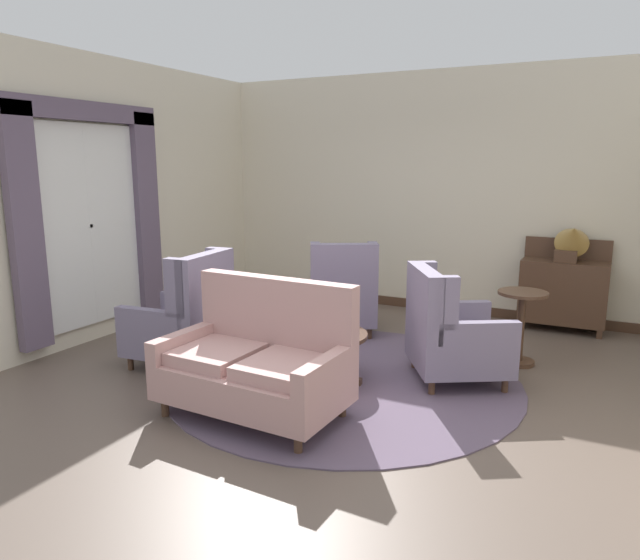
# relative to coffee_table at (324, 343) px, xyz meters

# --- Properties ---
(ground) EXTENTS (8.92, 8.92, 0.00)m
(ground) POSITION_rel_coffee_table_xyz_m (0.16, -0.21, -0.36)
(ground) COLOR brown
(wall_back) EXTENTS (6.20, 0.08, 3.07)m
(wall_back) POSITION_rel_coffee_table_xyz_m (0.16, 2.98, 1.18)
(wall_back) COLOR beige
(wall_back) RESTS_ON ground
(wall_left) EXTENTS (0.08, 4.46, 3.07)m
(wall_left) POSITION_rel_coffee_table_xyz_m (-2.86, 0.75, 1.18)
(wall_left) COLOR beige
(wall_left) RESTS_ON ground
(baseboard_back) EXTENTS (6.04, 0.03, 0.12)m
(baseboard_back) POSITION_rel_coffee_table_xyz_m (0.16, 2.92, -0.30)
(baseboard_back) COLOR #4C3323
(baseboard_back) RESTS_ON ground
(area_rug) EXTENTS (3.16, 3.16, 0.01)m
(area_rug) POSITION_rel_coffee_table_xyz_m (0.16, 0.09, -0.35)
(area_rug) COLOR #5B4C60
(area_rug) RESTS_ON ground
(window_with_curtains) EXTENTS (0.12, 1.93, 2.41)m
(window_with_curtains) POSITION_rel_coffee_table_xyz_m (-2.77, -0.01, 1.07)
(window_with_curtains) COLOR silver
(coffee_table) EXTENTS (0.79, 0.79, 0.45)m
(coffee_table) POSITION_rel_coffee_table_xyz_m (0.00, 0.00, 0.00)
(coffee_table) COLOR #4C3323
(coffee_table) RESTS_ON ground
(porcelain_vase) EXTENTS (0.17, 0.17, 0.37)m
(porcelain_vase) POSITION_rel_coffee_table_xyz_m (0.01, 0.01, 0.25)
(porcelain_vase) COLOR #384C93
(porcelain_vase) RESTS_ON coffee_table
(settee) EXTENTS (1.45, 0.87, 1.04)m
(settee) POSITION_rel_coffee_table_xyz_m (-0.15, -0.85, 0.06)
(settee) COLOR tan
(settee) RESTS_ON ground
(armchair_near_sideboard) EXTENTS (1.05, 1.10, 1.08)m
(armchair_near_sideboard) POSITION_rel_coffee_table_xyz_m (-0.47, 1.43, 0.09)
(armchair_near_sideboard) COLOR slate
(armchair_near_sideboard) RESTS_ON ground
(armchair_beside_settee) EXTENTS (1.09, 1.10, 1.03)m
(armchair_beside_settee) POSITION_rel_coffee_table_xyz_m (1.00, 0.52, 0.08)
(armchair_beside_settee) COLOR slate
(armchair_beside_settee) RESTS_ON ground
(armchair_far_left) EXTENTS (0.90, 0.86, 1.11)m
(armchair_far_left) POSITION_rel_coffee_table_xyz_m (-1.36, -0.22, 0.10)
(armchair_far_left) COLOR slate
(armchair_far_left) RESTS_ON ground
(side_table) EXTENTS (0.47, 0.47, 0.73)m
(side_table) POSITION_rel_coffee_table_xyz_m (1.50, 1.26, 0.08)
(side_table) COLOR #4C3323
(side_table) RESTS_ON ground
(sideboard) EXTENTS (0.94, 0.39, 1.07)m
(sideboard) POSITION_rel_coffee_table_xyz_m (1.77, 2.68, 0.12)
(sideboard) COLOR #4C3323
(sideboard) RESTS_ON ground
(gramophone) EXTENTS (0.43, 0.53, 0.56)m
(gramophone) POSITION_rel_coffee_table_xyz_m (1.82, 2.59, 0.74)
(gramophone) COLOR #4C3323
(gramophone) RESTS_ON sideboard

